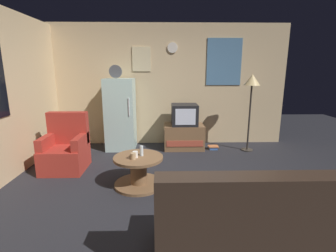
{
  "coord_description": "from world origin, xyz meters",
  "views": [
    {
      "loc": [
        -0.15,
        -3.15,
        1.69
      ],
      "look_at": [
        -0.06,
        0.9,
        0.75
      ],
      "focal_mm": 26.39,
      "sensor_mm": 36.0,
      "label": 1
    }
  ],
  "objects_px": {
    "tv_stand": "(184,137)",
    "mug_ceramic_tan": "(133,156)",
    "crt_tv": "(184,115)",
    "fridge": "(121,114)",
    "coffee_table": "(139,171)",
    "book_stack": "(213,147)",
    "mug_ceramic_white": "(135,154)",
    "standing_lamp": "(252,86)",
    "couch": "(252,229)",
    "armchair": "(66,150)",
    "wine_glass": "(142,151)"
  },
  "relations": [
    {
      "from": "armchair",
      "to": "couch",
      "type": "height_order",
      "value": "armchair"
    },
    {
      "from": "wine_glass",
      "to": "mug_ceramic_white",
      "type": "distance_m",
      "value": 0.11
    },
    {
      "from": "tv_stand",
      "to": "mug_ceramic_tan",
      "type": "distance_m",
      "value": 2.05
    },
    {
      "from": "standing_lamp",
      "to": "coffee_table",
      "type": "bearing_deg",
      "value": -143.8
    },
    {
      "from": "mug_ceramic_tan",
      "to": "armchair",
      "type": "bearing_deg",
      "value": 148.11
    },
    {
      "from": "wine_glass",
      "to": "couch",
      "type": "xyz_separation_m",
      "value": [
        1.09,
        -1.53,
        -0.21
      ]
    },
    {
      "from": "couch",
      "to": "book_stack",
      "type": "xyz_separation_m",
      "value": [
        0.31,
        3.16,
        -0.27
      ]
    },
    {
      "from": "mug_ceramic_white",
      "to": "couch",
      "type": "relative_size",
      "value": 0.05
    },
    {
      "from": "coffee_table",
      "to": "wine_glass",
      "type": "relative_size",
      "value": 4.8
    },
    {
      "from": "mug_ceramic_tan",
      "to": "armchair",
      "type": "distance_m",
      "value": 1.47
    },
    {
      "from": "mug_ceramic_white",
      "to": "couch",
      "type": "bearing_deg",
      "value": -51.13
    },
    {
      "from": "tv_stand",
      "to": "standing_lamp",
      "type": "relative_size",
      "value": 0.53
    },
    {
      "from": "wine_glass",
      "to": "book_stack",
      "type": "distance_m",
      "value": 2.2
    },
    {
      "from": "tv_stand",
      "to": "standing_lamp",
      "type": "bearing_deg",
      "value": -7.06
    },
    {
      "from": "fridge",
      "to": "crt_tv",
      "type": "height_order",
      "value": "fridge"
    },
    {
      "from": "tv_stand",
      "to": "standing_lamp",
      "type": "distance_m",
      "value": 1.74
    },
    {
      "from": "book_stack",
      "to": "crt_tv",
      "type": "bearing_deg",
      "value": 173.13
    },
    {
      "from": "book_stack",
      "to": "fridge",
      "type": "bearing_deg",
      "value": 176.27
    },
    {
      "from": "couch",
      "to": "book_stack",
      "type": "relative_size",
      "value": 8.04
    },
    {
      "from": "fridge",
      "to": "crt_tv",
      "type": "xyz_separation_m",
      "value": [
        1.36,
        -0.05,
        -0.01
      ]
    },
    {
      "from": "tv_stand",
      "to": "coffee_table",
      "type": "bearing_deg",
      "value": -115.09
    },
    {
      "from": "fridge",
      "to": "standing_lamp",
      "type": "relative_size",
      "value": 1.11
    },
    {
      "from": "standing_lamp",
      "to": "wine_glass",
      "type": "relative_size",
      "value": 10.6
    },
    {
      "from": "tv_stand",
      "to": "mug_ceramic_tan",
      "type": "height_order",
      "value": "mug_ceramic_tan"
    },
    {
      "from": "standing_lamp",
      "to": "crt_tv",
      "type": "bearing_deg",
      "value": 172.95
    },
    {
      "from": "tv_stand",
      "to": "mug_ceramic_tan",
      "type": "xyz_separation_m",
      "value": [
        -0.88,
        -1.84,
        0.23
      ]
    },
    {
      "from": "crt_tv",
      "to": "mug_ceramic_tan",
      "type": "relative_size",
      "value": 6.0
    },
    {
      "from": "standing_lamp",
      "to": "armchair",
      "type": "relative_size",
      "value": 1.66
    },
    {
      "from": "mug_ceramic_white",
      "to": "book_stack",
      "type": "distance_m",
      "value": 2.3
    },
    {
      "from": "armchair",
      "to": "fridge",
      "type": "bearing_deg",
      "value": 55.48
    },
    {
      "from": "tv_stand",
      "to": "mug_ceramic_white",
      "type": "distance_m",
      "value": 1.98
    },
    {
      "from": "standing_lamp",
      "to": "book_stack",
      "type": "distance_m",
      "value": 1.5
    },
    {
      "from": "armchair",
      "to": "wine_glass",
      "type": "bearing_deg",
      "value": -25.18
    },
    {
      "from": "fridge",
      "to": "wine_glass",
      "type": "distance_m",
      "value": 1.87
    },
    {
      "from": "crt_tv",
      "to": "coffee_table",
      "type": "height_order",
      "value": "crt_tv"
    },
    {
      "from": "fridge",
      "to": "crt_tv",
      "type": "relative_size",
      "value": 3.28
    },
    {
      "from": "crt_tv",
      "to": "mug_ceramic_white",
      "type": "relative_size",
      "value": 6.0
    },
    {
      "from": "wine_glass",
      "to": "book_stack",
      "type": "xyz_separation_m",
      "value": [
        1.4,
        1.63,
        -0.49
      ]
    },
    {
      "from": "coffee_table",
      "to": "couch",
      "type": "bearing_deg",
      "value": -52.64
    },
    {
      "from": "crt_tv",
      "to": "couch",
      "type": "bearing_deg",
      "value": -84.36
    },
    {
      "from": "coffee_table",
      "to": "couch",
      "type": "relative_size",
      "value": 0.42
    },
    {
      "from": "book_stack",
      "to": "mug_ceramic_tan",
      "type": "bearing_deg",
      "value": -130.48
    },
    {
      "from": "crt_tv",
      "to": "mug_ceramic_tan",
      "type": "bearing_deg",
      "value": -115.59
    },
    {
      "from": "coffee_table",
      "to": "couch",
      "type": "height_order",
      "value": "couch"
    },
    {
      "from": "armchair",
      "to": "crt_tv",
      "type": "bearing_deg",
      "value": 26.66
    },
    {
      "from": "fridge",
      "to": "mug_ceramic_white",
      "type": "bearing_deg",
      "value": -74.79
    },
    {
      "from": "standing_lamp",
      "to": "mug_ceramic_white",
      "type": "xyz_separation_m",
      "value": [
        -2.19,
        -1.61,
        -0.86
      ]
    },
    {
      "from": "mug_ceramic_white",
      "to": "coffee_table",
      "type": "bearing_deg",
      "value": 39.79
    },
    {
      "from": "fridge",
      "to": "tv_stand",
      "type": "height_order",
      "value": "fridge"
    },
    {
      "from": "coffee_table",
      "to": "book_stack",
      "type": "xyz_separation_m",
      "value": [
        1.45,
        1.67,
        -0.19
      ]
    }
  ]
}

